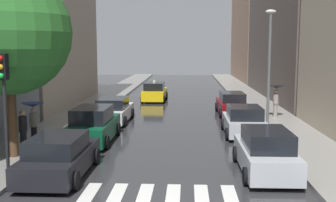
{
  "coord_description": "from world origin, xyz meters",
  "views": [
    {
      "loc": [
        0.89,
        -9.56,
        4.66
      ],
      "look_at": [
        -0.54,
        20.3,
        0.74
      ],
      "focal_mm": 43.96,
      "sensor_mm": 36.0,
      "label": 1
    }
  ],
  "objects_px": {
    "street_tree_left": "(8,33)",
    "pedestrian_by_kerb": "(276,94)",
    "pedestrian_foreground": "(33,113)",
    "pedestrian_far_side": "(23,129)",
    "parked_car_right_second": "(244,121)",
    "traffic_light_left_corner": "(4,87)",
    "parked_car_left_nearest": "(59,157)",
    "parked_car_left_second": "(93,126)",
    "parked_car_right_third": "(232,104)",
    "lamp_post_right": "(269,59)",
    "parked_car_right_nearest": "(266,153)",
    "taxi_midroad": "(155,92)",
    "parked_car_left_third": "(113,110)"
  },
  "relations": [
    {
      "from": "parked_car_right_nearest",
      "to": "traffic_light_left_corner",
      "type": "xyz_separation_m",
      "value": [
        -9.25,
        -1.17,
        2.5
      ]
    },
    {
      "from": "street_tree_left",
      "to": "parked_car_right_second",
      "type": "bearing_deg",
      "value": 27.54
    },
    {
      "from": "parked_car_right_second",
      "to": "parked_car_right_third",
      "type": "relative_size",
      "value": 0.89
    },
    {
      "from": "pedestrian_foreground",
      "to": "pedestrian_far_side",
      "type": "bearing_deg",
      "value": 32.2
    },
    {
      "from": "parked_car_left_nearest",
      "to": "pedestrian_foreground",
      "type": "relative_size",
      "value": 2.4
    },
    {
      "from": "parked_car_right_third",
      "to": "pedestrian_far_side",
      "type": "height_order",
      "value": "pedestrian_far_side"
    },
    {
      "from": "parked_car_right_third",
      "to": "taxi_midroad",
      "type": "height_order",
      "value": "taxi_midroad"
    },
    {
      "from": "traffic_light_left_corner",
      "to": "taxi_midroad",
      "type": "bearing_deg",
      "value": 81.0
    },
    {
      "from": "street_tree_left",
      "to": "traffic_light_left_corner",
      "type": "distance_m",
      "value": 3.33
    },
    {
      "from": "parked_car_right_second",
      "to": "pedestrian_far_side",
      "type": "distance_m",
      "value": 11.09
    },
    {
      "from": "parked_car_right_nearest",
      "to": "pedestrian_foreground",
      "type": "height_order",
      "value": "pedestrian_foreground"
    },
    {
      "from": "parked_car_right_nearest",
      "to": "parked_car_right_second",
      "type": "bearing_deg",
      "value": -1.2
    },
    {
      "from": "parked_car_right_second",
      "to": "taxi_midroad",
      "type": "bearing_deg",
      "value": 22.79
    },
    {
      "from": "pedestrian_foreground",
      "to": "pedestrian_far_side",
      "type": "xyz_separation_m",
      "value": [
        0.03,
        -1.33,
        -0.49
      ]
    },
    {
      "from": "parked_car_right_third",
      "to": "street_tree_left",
      "type": "xyz_separation_m",
      "value": [
        -10.28,
        -12.05,
        4.5
      ]
    },
    {
      "from": "pedestrian_foreground",
      "to": "lamp_post_right",
      "type": "height_order",
      "value": "lamp_post_right"
    },
    {
      "from": "pedestrian_far_side",
      "to": "parked_car_left_nearest",
      "type": "bearing_deg",
      "value": 80.22
    },
    {
      "from": "taxi_midroad",
      "to": "pedestrian_by_kerb",
      "type": "relative_size",
      "value": 2.23
    },
    {
      "from": "taxi_midroad",
      "to": "traffic_light_left_corner",
      "type": "distance_m",
      "value": 22.25
    },
    {
      "from": "parked_car_right_third",
      "to": "lamp_post_right",
      "type": "height_order",
      "value": "lamp_post_right"
    },
    {
      "from": "parked_car_left_nearest",
      "to": "street_tree_left",
      "type": "bearing_deg",
      "value": 51.43
    },
    {
      "from": "parked_car_left_nearest",
      "to": "lamp_post_right",
      "type": "bearing_deg",
      "value": -44.1
    },
    {
      "from": "pedestrian_by_kerb",
      "to": "pedestrian_foreground",
      "type": "bearing_deg",
      "value": -131.87
    },
    {
      "from": "parked_car_left_second",
      "to": "parked_car_right_nearest",
      "type": "relative_size",
      "value": 1.07
    },
    {
      "from": "taxi_midroad",
      "to": "street_tree_left",
      "type": "distance_m",
      "value": 20.26
    },
    {
      "from": "parked_car_left_second",
      "to": "pedestrian_by_kerb",
      "type": "bearing_deg",
      "value": -55.71
    },
    {
      "from": "parked_car_right_second",
      "to": "pedestrian_by_kerb",
      "type": "bearing_deg",
      "value": -28.31
    },
    {
      "from": "parked_car_right_third",
      "to": "parked_car_left_second",
      "type": "bearing_deg",
      "value": 137.23
    },
    {
      "from": "street_tree_left",
      "to": "lamp_post_right",
      "type": "distance_m",
      "value": 14.07
    },
    {
      "from": "parked_car_right_third",
      "to": "pedestrian_by_kerb",
      "type": "height_order",
      "value": "pedestrian_by_kerb"
    },
    {
      "from": "parked_car_left_nearest",
      "to": "street_tree_left",
      "type": "height_order",
      "value": "street_tree_left"
    },
    {
      "from": "parked_car_left_nearest",
      "to": "pedestrian_far_side",
      "type": "distance_m",
      "value": 4.09
    },
    {
      "from": "pedestrian_far_side",
      "to": "traffic_light_left_corner",
      "type": "distance_m",
      "value": 4.34
    },
    {
      "from": "pedestrian_foreground",
      "to": "parked_car_left_third",
      "type": "bearing_deg",
      "value": -171.2
    },
    {
      "from": "parked_car_right_third",
      "to": "lamp_post_right",
      "type": "bearing_deg",
      "value": -162.05
    },
    {
      "from": "taxi_midroad",
      "to": "lamp_post_right",
      "type": "relative_size",
      "value": 0.69
    },
    {
      "from": "parked_car_right_nearest",
      "to": "street_tree_left",
      "type": "relative_size",
      "value": 0.58
    },
    {
      "from": "parked_car_left_nearest",
      "to": "parked_car_left_second",
      "type": "relative_size",
      "value": 0.97
    },
    {
      "from": "pedestrian_foreground",
      "to": "traffic_light_left_corner",
      "type": "bearing_deg",
      "value": 41.49
    },
    {
      "from": "pedestrian_foreground",
      "to": "pedestrian_far_side",
      "type": "relative_size",
      "value": 1.09
    },
    {
      "from": "pedestrian_far_side",
      "to": "traffic_light_left_corner",
      "type": "height_order",
      "value": "traffic_light_left_corner"
    },
    {
      "from": "pedestrian_foreground",
      "to": "pedestrian_by_kerb",
      "type": "distance_m",
      "value": 15.26
    },
    {
      "from": "parked_car_left_third",
      "to": "parked_car_right_nearest",
      "type": "bearing_deg",
      "value": -142.88
    },
    {
      "from": "parked_car_left_nearest",
      "to": "parked_car_right_nearest",
      "type": "bearing_deg",
      "value": -84.55
    },
    {
      "from": "parked_car_right_third",
      "to": "pedestrian_foreground",
      "type": "xyz_separation_m",
      "value": [
        -10.34,
        -9.64,
        0.83
      ]
    },
    {
      "from": "parked_car_left_second",
      "to": "parked_car_right_nearest",
      "type": "bearing_deg",
      "value": -122.07
    },
    {
      "from": "street_tree_left",
      "to": "pedestrian_by_kerb",
      "type": "bearing_deg",
      "value": 38.81
    },
    {
      "from": "taxi_midroad",
      "to": "traffic_light_left_corner",
      "type": "xyz_separation_m",
      "value": [
        -3.46,
        -21.83,
        2.52
      ]
    },
    {
      "from": "parked_car_right_second",
      "to": "lamp_post_right",
      "type": "distance_m",
      "value": 4.22
    },
    {
      "from": "parked_car_right_third",
      "to": "traffic_light_left_corner",
      "type": "xyz_separation_m",
      "value": [
        -9.41,
        -14.6,
        2.54
      ]
    }
  ]
}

